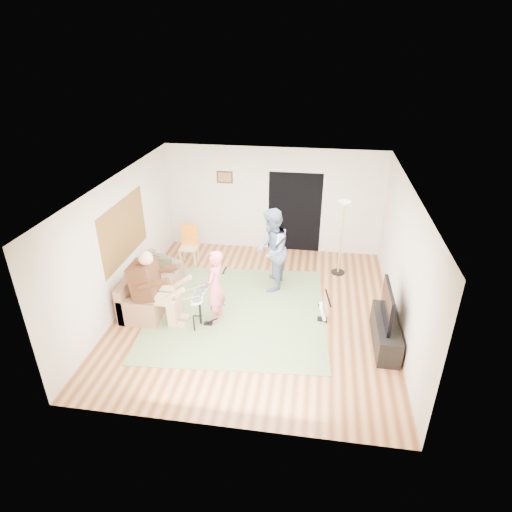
{
  "coord_description": "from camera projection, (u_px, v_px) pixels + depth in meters",
  "views": [
    {
      "loc": [
        1.11,
        -7.27,
        5.03
      ],
      "look_at": [
        -0.04,
        0.3,
        1.12
      ],
      "focal_mm": 30.0,
      "sensor_mm": 36.0,
      "label": 1
    }
  ],
  "objects": [
    {
      "name": "guitar_spare",
      "position": [
        323.0,
        311.0,
        8.45
      ],
      "size": [
        0.26,
        0.23,
        0.73
      ],
      "color": "black",
      "rests_on": "floor"
    },
    {
      "name": "doorway",
      "position": [
        295.0,
        213.0,
        10.92
      ],
      "size": [
        2.1,
        0.0,
        2.1
      ],
      "primitive_type": "plane",
      "rotation": [
        1.57,
        0.0,
        0.0
      ],
      "color": "black",
      "rests_on": "walls"
    },
    {
      "name": "drummer",
      "position": [
        157.0,
        295.0,
        8.27
      ],
      "size": [
        0.99,
        0.55,
        1.52
      ],
      "color": "#482714",
      "rests_on": "sofa"
    },
    {
      "name": "walls",
      "position": [
        256.0,
        252.0,
        8.23
      ],
      "size": [
        5.5,
        6.0,
        2.7
      ],
      "primitive_type": null,
      "color": "beige",
      "rests_on": "floor"
    },
    {
      "name": "singer",
      "position": [
        215.0,
        287.0,
        8.24
      ],
      "size": [
        0.43,
        0.59,
        1.51
      ],
      "primitive_type": "imported",
      "rotation": [
        0.0,
        0.0,
        -1.7
      ],
      "color": "#DF616C",
      "rests_on": "floor"
    },
    {
      "name": "sofa",
      "position": [
        150.0,
        291.0,
        9.06
      ],
      "size": [
        0.78,
        1.9,
        0.77
      ],
      "color": "#8D6346",
      "rests_on": "floor"
    },
    {
      "name": "guitar_held",
      "position": [
        281.0,
        237.0,
        9.07
      ],
      "size": [
        0.28,
        0.61,
        0.26
      ],
      "primitive_type": null,
      "rotation": [
        0.0,
        0.0,
        -0.27
      ],
      "color": "silver",
      "rests_on": "guitarist"
    },
    {
      "name": "window_blinds",
      "position": [
        124.0,
        230.0,
        8.68
      ],
      "size": [
        0.0,
        2.05,
        2.05
      ],
      "primitive_type": "plane",
      "rotation": [
        1.57,
        0.0,
        1.57
      ],
      "color": "brown",
      "rests_on": "walls"
    },
    {
      "name": "drum_kit",
      "position": [
        200.0,
        310.0,
        8.28
      ],
      "size": [
        0.4,
        0.72,
        0.74
      ],
      "color": "black",
      "rests_on": "floor"
    },
    {
      "name": "guitarist",
      "position": [
        271.0,
        250.0,
        9.25
      ],
      "size": [
        0.72,
        0.92,
        1.86
      ],
      "primitive_type": "imported",
      "rotation": [
        0.0,
        0.0,
        -1.59
      ],
      "color": "slate",
      "rests_on": "floor"
    },
    {
      "name": "floor",
      "position": [
        256.0,
        311.0,
        8.84
      ],
      "size": [
        6.0,
        6.0,
        0.0
      ],
      "primitive_type": "plane",
      "color": "brown",
      "rests_on": "ground"
    },
    {
      "name": "ceiling",
      "position": [
        256.0,
        185.0,
        7.61
      ],
      "size": [
        6.0,
        6.0,
        0.0
      ],
      "primitive_type": "plane",
      "rotation": [
        3.14,
        0.0,
        0.0
      ],
      "color": "white",
      "rests_on": "walls"
    },
    {
      "name": "tv_cabinet",
      "position": [
        386.0,
        333.0,
        7.78
      ],
      "size": [
        0.4,
        1.4,
        0.5
      ],
      "primitive_type": "cube",
      "color": "black",
      "rests_on": "floor"
    },
    {
      "name": "microphone",
      "position": [
        224.0,
        270.0,
        8.04
      ],
      "size": [
        0.06,
        0.06,
        0.24
      ],
      "primitive_type": null,
      "color": "black",
      "rests_on": "singer"
    },
    {
      "name": "area_rug",
      "position": [
        237.0,
        311.0,
        8.81
      ],
      "size": [
        3.83,
        3.83,
        0.02
      ],
      "primitive_type": "cube",
      "rotation": [
        0.0,
        0.0,
        0.08
      ],
      "color": "#637949",
      "rests_on": "floor"
    },
    {
      "name": "picture_frame",
      "position": [
        225.0,
        177.0,
        10.78
      ],
      "size": [
        0.42,
        0.03,
        0.32
      ],
      "primitive_type": "cube",
      "color": "#3F2314",
      "rests_on": "walls"
    },
    {
      "name": "dining_chair",
      "position": [
        189.0,
        251.0,
        10.55
      ],
      "size": [
        0.44,
        0.46,
        0.99
      ],
      "rotation": [
        0.0,
        0.0,
        0.05
      ],
      "color": "beige",
      "rests_on": "floor"
    },
    {
      "name": "torchiere_lamp",
      "position": [
        343.0,
        225.0,
        9.71
      ],
      "size": [
        0.32,
        0.32,
        1.81
      ],
      "color": "black",
      "rests_on": "floor"
    },
    {
      "name": "television",
      "position": [
        387.0,
        305.0,
        7.51
      ],
      "size": [
        0.06,
        1.02,
        0.67
      ],
      "primitive_type": "cube",
      "color": "black",
      "rests_on": "tv_cabinet"
    }
  ]
}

